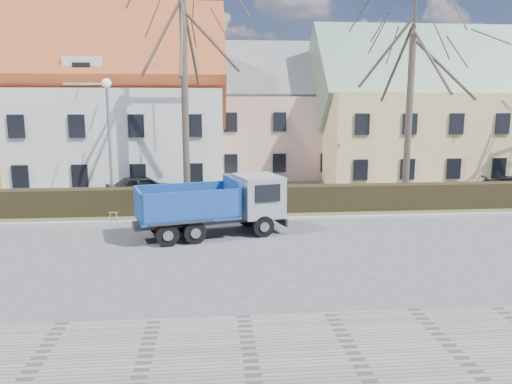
{
  "coord_description": "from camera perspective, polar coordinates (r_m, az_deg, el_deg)",
  "views": [
    {
      "loc": [
        -0.79,
        -17.85,
        5.38
      ],
      "look_at": [
        1.18,
        3.15,
        1.6
      ],
      "focal_mm": 35.0,
      "sensor_mm": 36.0,
      "label": 1
    }
  ],
  "objects": [
    {
      "name": "sidewalk_near",
      "position": [
        10.8,
        -0.49,
        -19.49
      ],
      "size": [
        80.0,
        5.0,
        0.08
      ],
      "primitive_type": "cube",
      "color": "gray",
      "rests_on": "ground"
    },
    {
      "name": "parked_car_a",
      "position": [
        28.69,
        -12.76,
        0.51
      ],
      "size": [
        4.42,
        3.07,
        1.4
      ],
      "primitive_type": "imported",
      "rotation": [
        0.0,
        0.0,
        1.96
      ],
      "color": "black",
      "rests_on": "ground"
    },
    {
      "name": "cart_frame",
      "position": [
        23.55,
        -16.4,
        -2.75
      ],
      "size": [
        0.69,
        0.46,
        0.58
      ],
      "primitive_type": null,
      "rotation": [
        0.0,
        0.0,
        -0.17
      ],
      "color": "silver",
      "rests_on": "ground"
    },
    {
      "name": "ground",
      "position": [
        18.66,
        -2.73,
        -6.61
      ],
      "size": [
        120.0,
        120.0,
        0.0
      ],
      "primitive_type": "plane",
      "color": "#4D4C4F"
    },
    {
      "name": "building_yellow",
      "position": [
        38.7,
        20.55,
        7.85
      ],
      "size": [
        18.8,
        10.8,
        8.5
      ],
      "primitive_type": null,
      "color": "#DABB77",
      "rests_on": "ground"
    },
    {
      "name": "curb_far",
      "position": [
        23.08,
        -3.27,
        -3.18
      ],
      "size": [
        80.0,
        0.3,
        0.12
      ],
      "primitive_type": "cube",
      "color": "#9A9997",
      "rests_on": "ground"
    },
    {
      "name": "grass_strip",
      "position": [
        24.65,
        -3.41,
        -2.35
      ],
      "size": [
        80.0,
        3.0,
        0.1
      ],
      "primitive_type": "cube",
      "color": "#424A29",
      "rests_on": "ground"
    },
    {
      "name": "dump_truck",
      "position": [
        20.34,
        -5.72,
        -1.63
      ],
      "size": [
        6.59,
        3.84,
        2.48
      ],
      "primitive_type": null,
      "rotation": [
        0.0,
        0.0,
        0.26
      ],
      "color": "navy",
      "rests_on": "ground"
    },
    {
      "name": "building_white",
      "position": [
        35.99,
        -25.48,
        8.18
      ],
      "size": [
        26.8,
        10.8,
        9.5
      ],
      "primitive_type": null,
      "color": "silver",
      "rests_on": "ground"
    },
    {
      "name": "tree_1",
      "position": [
        26.39,
        -8.18,
        12.11
      ],
      "size": [
        9.2,
        9.2,
        12.65
      ],
      "primitive_type": null,
      "color": "#43372E",
      "rests_on": "ground"
    },
    {
      "name": "streetlight",
      "position": [
        25.4,
        -16.37,
        5.07
      ],
      "size": [
        0.52,
        0.52,
        6.62
      ],
      "primitive_type": null,
      "color": "gray",
      "rests_on": "ground"
    },
    {
      "name": "building_pink",
      "position": [
        38.18,
        1.86,
        8.08
      ],
      "size": [
        10.8,
        8.8,
        8.0
      ],
      "primitive_type": null,
      "color": "#CFA392",
      "rests_on": "ground"
    },
    {
      "name": "hedge",
      "position": [
        24.33,
        -3.41,
        -1.07
      ],
      "size": [
        60.0,
        0.9,
        1.3
      ],
      "primitive_type": "cube",
      "color": "black",
      "rests_on": "ground"
    },
    {
      "name": "tree_2",
      "position": [
        28.47,
        17.16,
        9.96
      ],
      "size": [
        8.0,
        8.0,
        11.0
      ],
      "primitive_type": null,
      "color": "#43372E",
      "rests_on": "ground"
    }
  ]
}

